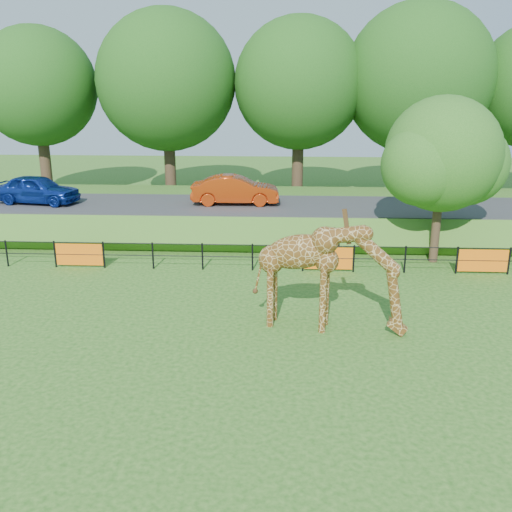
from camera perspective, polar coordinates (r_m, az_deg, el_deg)
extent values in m
plane|color=#215415|center=(15.42, -2.11, -10.82)|extent=(90.00, 90.00, 0.00)
cube|color=#215415|center=(29.84, 0.48, 4.29)|extent=(40.00, 9.00, 1.30)
cube|color=#333336|center=(28.22, 0.35, 5.03)|extent=(40.00, 5.00, 0.12)
imported|color=#122F97|center=(30.43, -21.05, 6.25)|extent=(4.38, 2.33, 1.42)
imported|color=#C0370D|center=(28.28, -2.09, 6.63)|extent=(4.34, 1.63, 1.41)
imported|color=black|center=(23.76, 7.75, 1.10)|extent=(0.62, 0.48, 1.52)
cylinder|color=#342417|center=(24.65, 17.57, 3.05)|extent=(0.36, 0.36, 3.20)
sphere|color=#25611A|center=(24.17, 18.18, 9.65)|extent=(4.60, 4.60, 4.60)
sphere|color=#25611A|center=(25.20, 20.24, 8.66)|extent=(3.45, 3.45, 3.45)
sphere|color=#25611A|center=(23.32, 16.32, 8.72)|extent=(3.22, 3.22, 3.22)
cylinder|color=#342417|center=(39.01, -20.34, 9.00)|extent=(0.70, 0.70, 5.00)
sphere|color=#164813|center=(38.73, -21.04, 15.56)|extent=(7.20, 7.20, 7.20)
cylinder|color=#342417|center=(36.62, -8.60, 9.40)|extent=(0.70, 0.70, 5.00)
sphere|color=#164813|center=(36.33, -8.95, 16.94)|extent=(8.40, 8.40, 8.40)
cylinder|color=#342417|center=(35.90, 4.18, 9.39)|extent=(0.70, 0.70, 5.00)
sphere|color=#164813|center=(35.60, 4.35, 16.82)|extent=(7.80, 7.80, 7.80)
cylinder|color=#342417|center=(36.72, 15.31, 9.01)|extent=(0.70, 0.70, 5.00)
sphere|color=#164813|center=(36.42, 15.93, 16.69)|extent=(8.80, 8.80, 8.80)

